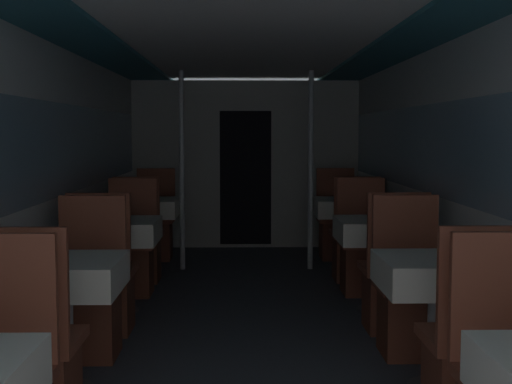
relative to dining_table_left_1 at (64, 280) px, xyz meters
name	(u,v)px	position (x,y,z in m)	size (l,w,h in m)	color
wall_left	(45,184)	(-0.40, 1.11, 0.46)	(0.05, 10.07, 2.08)	silver
wall_right	(451,183)	(2.47, 1.11, 0.46)	(0.05, 10.07, 2.08)	silver
ceiling_panel	(249,34)	(1.04, 1.11, 1.50)	(2.87, 10.07, 0.07)	white
bulkhead_far	(245,165)	(1.04, 5.00, 0.41)	(2.82, 0.09, 2.08)	#A8A8A3
dining_table_left_1	(64,280)	(0.00, 0.00, 0.00)	(0.63, 0.63, 0.74)	#4C4C51
chair_left_near_1	(33,373)	(0.00, -0.61, -0.32)	(0.44, 0.44, 1.03)	brown
chair_left_far_1	(89,309)	(0.00, 0.61, -0.32)	(0.44, 0.44, 1.03)	brown
dining_table_left_2	(118,234)	(0.00, 1.77, 0.00)	(0.63, 0.63, 0.74)	#4C4C51
chair_left_near_2	(105,290)	(0.00, 1.15, -0.32)	(0.44, 0.44, 1.03)	brown
chair_left_far_2	(131,260)	(0.00, 2.38, -0.32)	(0.44, 0.44, 1.03)	brown
dining_table_left_3	(147,210)	(0.00, 3.54, 0.00)	(0.63, 0.63, 0.74)	#4C4C51
chair_left_near_3	(139,250)	(0.00, 2.92, -0.32)	(0.44, 0.44, 1.03)	brown
chair_left_far_3	(155,232)	(0.00, 4.15, -0.32)	(0.44, 0.44, 1.03)	brown
support_pole_left_3	(182,171)	(0.36, 3.54, 0.41)	(0.05, 0.05, 2.08)	silver
dining_table_right_1	(437,278)	(2.08, 0.00, 0.00)	(0.63, 0.63, 0.74)	#4C4C51
chair_right_near_1	(471,370)	(2.08, -0.61, -0.32)	(0.44, 0.44, 1.03)	brown
chair_right_far_1	(410,307)	(2.08, 0.61, -0.32)	(0.44, 0.44, 1.03)	brown
dining_table_right_2	(377,234)	(2.08, 1.77, 0.00)	(0.63, 0.63, 0.74)	#4C4C51
chair_right_near_2	(392,289)	(2.08, 1.15, -0.32)	(0.44, 0.44, 1.03)	brown
chair_right_far_2	(363,259)	(2.08, 2.38, -0.32)	(0.44, 0.44, 1.03)	brown
dining_table_right_3	(345,210)	(2.08, 3.54, 0.00)	(0.63, 0.63, 0.74)	#4C4C51
chair_right_near_3	(354,249)	(2.08, 2.92, -0.32)	(0.44, 0.44, 1.03)	brown
chair_right_far_3	(337,232)	(2.08, 4.15, -0.32)	(0.44, 0.44, 1.03)	brown
support_pole_right_3	(311,171)	(1.71, 3.54, 0.41)	(0.05, 0.05, 2.08)	silver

